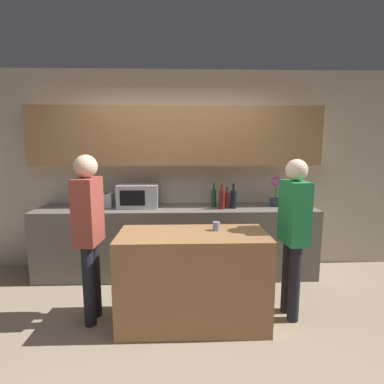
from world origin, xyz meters
name	(u,v)px	position (x,y,z in m)	size (l,w,h in m)	color
ground_plane	(174,339)	(0.00, 0.00, 0.00)	(14.00, 14.00, 0.00)	gray
back_wall	(177,158)	(0.00, 1.66, 1.54)	(6.40, 0.40, 2.70)	beige
back_counter	(177,241)	(0.00, 1.39, 0.45)	(3.60, 0.62, 0.91)	#6B665B
kitchen_island	(193,278)	(0.17, 0.26, 0.45)	(1.40, 0.62, 0.90)	#996B42
microwave	(139,196)	(-0.50, 1.46, 1.06)	(0.52, 0.39, 0.30)	#B7BABC
toaster	(102,200)	(-0.97, 1.47, 1.00)	(0.26, 0.16, 0.18)	silver
potted_plant	(276,191)	(1.32, 1.47, 1.10)	(0.14, 0.14, 0.39)	#333D4C
bottle_0	(214,198)	(0.49, 1.43, 1.02)	(0.07, 0.07, 0.31)	#194723
bottle_1	(222,199)	(0.58, 1.29, 1.03)	(0.07, 0.07, 0.33)	maroon
bottle_2	(227,200)	(0.65, 1.35, 1.01)	(0.08, 0.08, 0.27)	maroon
bottle_3	(233,199)	(0.73, 1.33, 1.03)	(0.08, 0.08, 0.32)	black
cup_0	(216,226)	(0.40, 0.35, 0.94)	(0.07, 0.07, 0.08)	#8C8BAF
person_left	(294,226)	(1.15, 0.34, 0.93)	(0.22, 0.35, 1.58)	black
person_center	(89,225)	(-0.81, 0.33, 0.96)	(0.21, 0.35, 1.62)	black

